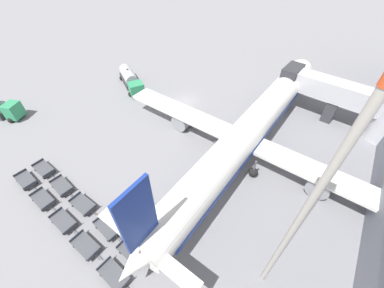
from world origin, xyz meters
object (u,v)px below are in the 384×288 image
object	(u,v)px
baggage_dolly_row_near_col_d	(86,246)
baggage_dolly_row_mid_a_col_a	(44,169)
baggage_dolly_row_mid_a_col_c	(83,204)
baggage_dolly_row_mid_a_col_e	(133,252)
baggage_dolly_row_near_col_a	(26,180)
baggage_dolly_row_near_col_c	(64,221)
baggage_dolly_row_near_col_e	(114,275)
baggage_dolly_row_near_col_b	(43,199)
fuel_tanker_secondary	(130,80)
airplane	(248,132)
baggage_dolly_row_mid_a_col_b	(62,186)
baggage_dolly_row_mid_a_col_d	(108,227)
apron_light_mast	(328,175)

from	to	relation	value
baggage_dolly_row_near_col_d	baggage_dolly_row_mid_a_col_a	distance (m)	13.27
baggage_dolly_row_mid_a_col_c	baggage_dolly_row_mid_a_col_e	bearing A→B (deg)	-4.25
baggage_dolly_row_mid_a_col_a	baggage_dolly_row_near_col_a	bearing A→B (deg)	-94.70
baggage_dolly_row_near_col_d	baggage_dolly_row_mid_a_col_c	bearing A→B (deg)	145.73
baggage_dolly_row_near_col_c	baggage_dolly_row_near_col_e	bearing A→B (deg)	-3.93
baggage_dolly_row_near_col_b	baggage_dolly_row_near_col_e	world-z (taller)	same
baggage_dolly_row_near_col_d	fuel_tanker_secondary	bearing A→B (deg)	126.88
baggage_dolly_row_near_col_b	baggage_dolly_row_near_col_d	bearing A→B (deg)	-4.13
baggage_dolly_row_near_col_a	baggage_dolly_row_mid_a_col_c	world-z (taller)	same
fuel_tanker_secondary	baggage_dolly_row_near_col_b	world-z (taller)	fuel_tanker_secondary
baggage_dolly_row_near_col_c	baggage_dolly_row_mid_a_col_e	world-z (taller)	same
airplane	baggage_dolly_row_mid_a_col_a	distance (m)	27.40
baggage_dolly_row_mid_a_col_b	baggage_dolly_row_mid_a_col_e	bearing A→B (deg)	-3.51
baggage_dolly_row_near_col_b	baggage_dolly_row_mid_a_col_d	distance (m)	9.13
fuel_tanker_secondary	baggage_dolly_row_mid_a_col_a	size ratio (longest dim) A/B	2.49
apron_light_mast	baggage_dolly_row_near_col_a	bearing A→B (deg)	-167.45
fuel_tanker_secondary	baggage_dolly_row_near_col_b	size ratio (longest dim) A/B	2.49
baggage_dolly_row_mid_a_col_a	baggage_dolly_row_near_col_d	bearing A→B (deg)	-14.53
fuel_tanker_secondary	baggage_dolly_row_near_col_c	world-z (taller)	fuel_tanker_secondary
baggage_dolly_row_mid_a_col_b	baggage_dolly_row_near_col_b	bearing A→B (deg)	-94.04
fuel_tanker_secondary	baggage_dolly_row_mid_a_col_c	world-z (taller)	fuel_tanker_secondary
baggage_dolly_row_near_col_a	baggage_dolly_row_mid_a_col_b	world-z (taller)	same
baggage_dolly_row_near_col_e	baggage_dolly_row_mid_a_col_e	xyz separation A→B (m)	(-0.06, 2.49, 0.00)
baggage_dolly_row_near_col_e	airplane	bearing A→B (deg)	82.72
airplane	baggage_dolly_row_mid_a_col_d	size ratio (longest dim) A/B	11.86
airplane	baggage_dolly_row_near_col_b	distance (m)	26.58
baggage_dolly_row_mid_a_col_c	apron_light_mast	size ratio (longest dim) A/B	0.15
apron_light_mast	baggage_dolly_row_near_col_d	bearing A→B (deg)	-154.79
baggage_dolly_row_near_col_b	baggage_dolly_row_mid_a_col_a	world-z (taller)	same
baggage_dolly_row_near_col_c	baggage_dolly_row_near_col_d	bearing A→B (deg)	-4.32
baggage_dolly_row_near_col_b	baggage_dolly_row_mid_a_col_b	world-z (taller)	same
baggage_dolly_row_mid_a_col_e	fuel_tanker_secondary	bearing A→B (deg)	135.14
apron_light_mast	baggage_dolly_row_near_col_b	bearing A→B (deg)	-164.42
baggage_dolly_row_near_col_e	baggage_dolly_row_mid_a_col_e	world-z (taller)	same
airplane	baggage_dolly_row_mid_a_col_e	bearing A→B (deg)	-98.36
baggage_dolly_row_near_col_e	baggage_dolly_row_mid_a_col_c	world-z (taller)	same
baggage_dolly_row_near_col_c	baggage_dolly_row_near_col_a	bearing A→B (deg)	175.51
apron_light_mast	baggage_dolly_row_mid_a_col_c	bearing A→B (deg)	-167.08
baggage_dolly_row_mid_a_col_c	baggage_dolly_row_mid_a_col_e	world-z (taller)	same
airplane	baggage_dolly_row_near_col_a	size ratio (longest dim) A/B	11.89
baggage_dolly_row_near_col_c	baggage_dolly_row_near_col_e	world-z (taller)	same
fuel_tanker_secondary	baggage_dolly_row_mid_a_col_d	bearing A→B (deg)	-49.77
fuel_tanker_secondary	baggage_dolly_row_near_col_e	world-z (taller)	fuel_tanker_secondary
apron_light_mast	baggage_dolly_row_mid_a_col_b	bearing A→B (deg)	-169.65
baggage_dolly_row_near_col_d	baggage_dolly_row_mid_a_col_a	world-z (taller)	same
airplane	baggage_dolly_row_near_col_d	size ratio (longest dim) A/B	11.99
baggage_dolly_row_mid_a_col_a	airplane	bearing A→B (deg)	42.61
airplane	fuel_tanker_secondary	bearing A→B (deg)	171.51
baggage_dolly_row_near_col_a	baggage_dolly_row_mid_a_col_e	size ratio (longest dim) A/B	1.01
baggage_dolly_row_near_col_c	apron_light_mast	world-z (taller)	apron_light_mast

